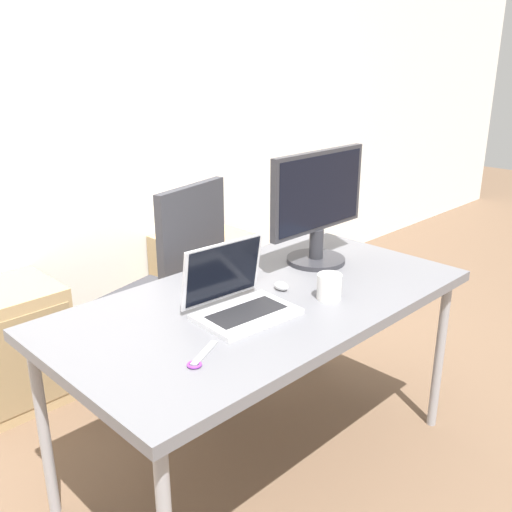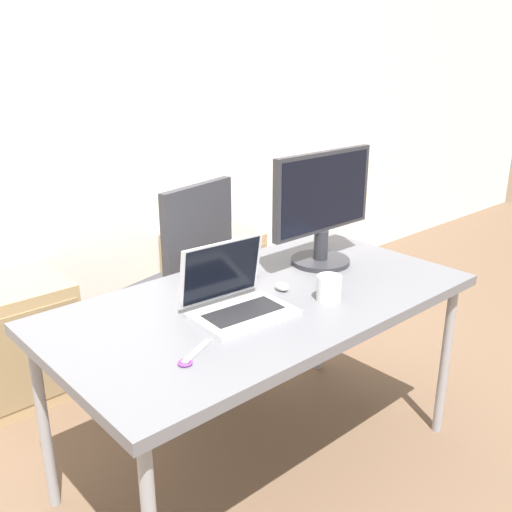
# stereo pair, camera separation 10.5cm
# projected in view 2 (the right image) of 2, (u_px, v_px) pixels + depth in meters

# --- Properties ---
(ground_plane) EXTENTS (14.00, 14.00, 0.00)m
(ground_plane) POSITION_uv_depth(u_px,v_px,m) (263.00, 463.00, 2.35)
(ground_plane) COLOR brown
(wall_back) EXTENTS (10.00, 0.05, 2.60)m
(wall_back) POSITION_uv_depth(u_px,v_px,m) (77.00, 114.00, 2.90)
(wall_back) COLOR white
(wall_back) RESTS_ON ground_plane
(desk) EXTENTS (1.58, 0.83, 0.75)m
(desk) POSITION_uv_depth(u_px,v_px,m) (263.00, 309.00, 2.11)
(desk) COLOR slate
(desk) RESTS_ON ground_plane
(office_chair) EXTENTS (0.58, 0.61, 1.05)m
(office_chair) POSITION_uv_depth(u_px,v_px,m) (172.00, 312.00, 2.81)
(office_chair) COLOR #232326
(office_chair) RESTS_ON ground_plane
(cabinet_left) EXTENTS (0.49, 0.43, 0.58)m
(cabinet_left) POSITION_uv_depth(u_px,v_px,m) (18.00, 341.00, 2.74)
(cabinet_left) COLOR tan
(cabinet_left) RESTS_ON ground_plane
(cabinet_right) EXTENTS (0.49, 0.43, 0.58)m
(cabinet_right) POSITION_uv_depth(u_px,v_px,m) (214.00, 279.00, 3.49)
(cabinet_right) COLOR tan
(cabinet_right) RESTS_ON ground_plane
(laptop_center) EXTENTS (0.35, 0.29, 0.24)m
(laptop_center) POSITION_uv_depth(u_px,v_px,m) (236.00, 299.00, 1.96)
(laptop_center) COLOR silver
(laptop_center) RESTS_ON desk
(monitor) EXTENTS (0.54, 0.25, 0.48)m
(monitor) POSITION_uv_depth(u_px,v_px,m) (323.00, 207.00, 2.35)
(monitor) COLOR #2D2D33
(monitor) RESTS_ON desk
(mouse) EXTENTS (0.04, 0.06, 0.03)m
(mouse) POSITION_uv_depth(u_px,v_px,m) (281.00, 286.00, 2.15)
(mouse) COLOR silver
(mouse) RESTS_ON desk
(coffee_cup_white) EXTENTS (0.09, 0.09, 0.09)m
(coffee_cup_white) POSITION_uv_depth(u_px,v_px,m) (329.00, 288.00, 2.06)
(coffee_cup_white) COLOR white
(coffee_cup_white) RESTS_ON desk
(coffee_cup_brown) EXTENTS (0.09, 0.09, 0.10)m
(coffee_cup_brown) POSITION_uv_depth(u_px,v_px,m) (247.00, 265.00, 2.27)
(coffee_cup_brown) COLOR brown
(coffee_cup_brown) RESTS_ON desk
(scissors) EXTENTS (0.16, 0.10, 0.01)m
(scissors) POSITION_uv_depth(u_px,v_px,m) (193.00, 356.00, 1.68)
(scissors) COLOR #B2B2B7
(scissors) RESTS_ON desk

